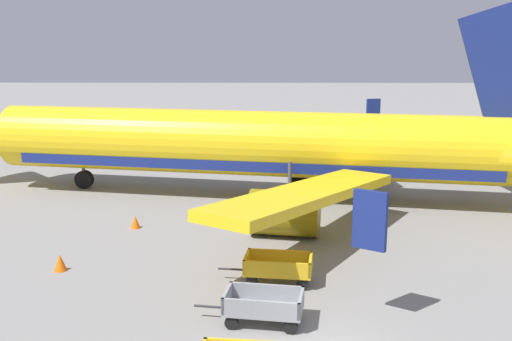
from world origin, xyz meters
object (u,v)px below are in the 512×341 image
(airplane, at_px, (270,145))
(traffic_cone_near_plane, at_px, (60,262))
(baggage_cart_third_in_row, at_px, (278,268))
(traffic_cone_by_carts, at_px, (363,232))
(traffic_cone_mid_apron, at_px, (135,222))
(baggage_cart_second_in_row, at_px, (263,306))

(airplane, xyz_separation_m, traffic_cone_near_plane, (-8.41, -11.36, -2.71))
(baggage_cart_third_in_row, relative_size, traffic_cone_by_carts, 5.14)
(airplane, distance_m, traffic_cone_near_plane, 14.40)
(airplane, relative_size, baggage_cart_third_in_row, 10.38)
(baggage_cart_third_in_row, relative_size, traffic_cone_mid_apron, 5.78)
(airplane, bearing_deg, traffic_cone_by_carts, -60.71)
(airplane, relative_size, traffic_cone_by_carts, 53.35)
(airplane, distance_m, baggage_cart_third_in_row, 12.73)
(traffic_cone_near_plane, distance_m, traffic_cone_by_carts, 13.18)
(baggage_cart_second_in_row, xyz_separation_m, traffic_cone_near_plane, (-8.03, 4.44, -0.26))
(traffic_cone_near_plane, height_order, traffic_cone_by_carts, traffic_cone_by_carts)
(traffic_cone_near_plane, xyz_separation_m, traffic_cone_mid_apron, (1.84, 5.50, -0.03))
(traffic_cone_mid_apron, height_order, traffic_cone_by_carts, traffic_cone_by_carts)
(baggage_cart_second_in_row, bearing_deg, traffic_cone_near_plane, 151.07)
(traffic_cone_near_plane, xyz_separation_m, traffic_cone_by_carts, (12.58, 3.92, 0.01))
(baggage_cart_third_in_row, relative_size, traffic_cone_near_plane, 5.33)
(traffic_cone_near_plane, distance_m, traffic_cone_mid_apron, 5.80)
(traffic_cone_by_carts, bearing_deg, baggage_cart_third_in_row, -128.37)
(airplane, xyz_separation_m, baggage_cart_third_in_row, (0.18, -12.49, -2.45))
(baggage_cart_second_in_row, xyz_separation_m, traffic_cone_by_carts, (4.55, 8.36, -0.25))
(traffic_cone_near_plane, height_order, traffic_cone_mid_apron, traffic_cone_near_plane)
(airplane, distance_m, traffic_cone_by_carts, 8.95)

